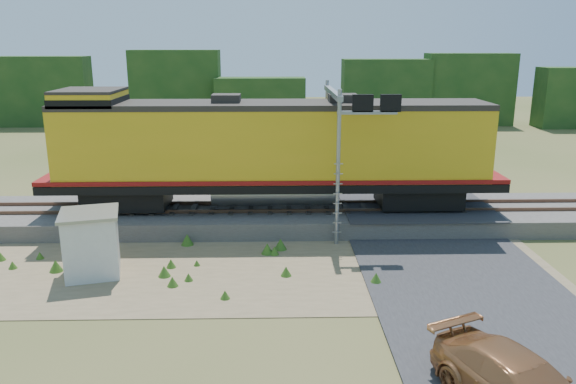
{
  "coord_description": "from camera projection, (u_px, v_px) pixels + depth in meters",
  "views": [
    {
      "loc": [
        0.27,
        -19.61,
        8.47
      ],
      "look_at": [
        0.79,
        3.0,
        2.4
      ],
      "focal_mm": 35.0,
      "sensor_mm": 36.0,
      "label": 1
    }
  ],
  "objects": [
    {
      "name": "ballast",
      "position": [
        270.0,
        216.0,
        26.81
      ],
      "size": [
        70.0,
        5.0,
        0.8
      ],
      "primitive_type": "cube",
      "color": "slate",
      "rests_on": "ground"
    },
    {
      "name": "shed",
      "position": [
        91.0,
        243.0,
        20.79
      ],
      "size": [
        2.51,
        2.51,
        2.45
      ],
      "rotation": [
        0.0,
        0.0,
        0.25
      ],
      "color": "silver",
      "rests_on": "ground"
    },
    {
      "name": "ground",
      "position": [
        269.0,
        274.0,
        21.12
      ],
      "size": [
        140.0,
        140.0,
        0.0
      ],
      "primitive_type": "plane",
      "color": "#475123",
      "rests_on": "ground"
    },
    {
      "name": "rails",
      "position": [
        270.0,
        207.0,
        26.69
      ],
      "size": [
        70.0,
        1.54,
        0.16
      ],
      "color": "brown",
      "rests_on": "ballast"
    },
    {
      "name": "dirt_shoulder",
      "position": [
        217.0,
        269.0,
        21.56
      ],
      "size": [
        26.0,
        8.0,
        0.03
      ],
      "primitive_type": "cube",
      "color": "#8C7754",
      "rests_on": "ground"
    },
    {
      "name": "signal_gantry",
      "position": [
        341.0,
        122.0,
        25.06
      ],
      "size": [
        2.63,
        6.2,
        6.63
      ],
      "color": "gray",
      "rests_on": "ground"
    },
    {
      "name": "locomotive",
      "position": [
        267.0,
        149.0,
        25.97
      ],
      "size": [
        21.15,
        3.23,
        5.46
      ],
      "color": "black",
      "rests_on": "rails"
    },
    {
      "name": "weed_clumps",
      "position": [
        176.0,
        274.0,
        21.14
      ],
      "size": [
        15.0,
        6.2,
        0.56
      ],
      "primitive_type": null,
      "color": "#35601B",
      "rests_on": "ground"
    },
    {
      "name": "tree_line_north",
      "position": [
        272.0,
        97.0,
        57.02
      ],
      "size": [
        130.0,
        3.0,
        6.5
      ],
      "color": "#193D16",
      "rests_on": "ground"
    },
    {
      "name": "road",
      "position": [
        447.0,
        263.0,
        21.97
      ],
      "size": [
        7.0,
        66.0,
        0.86
      ],
      "color": "#38383A",
      "rests_on": "ground"
    }
  ]
}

